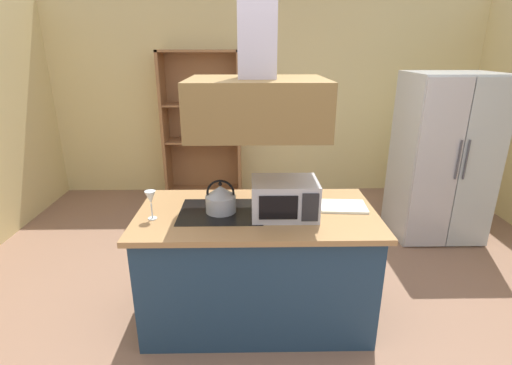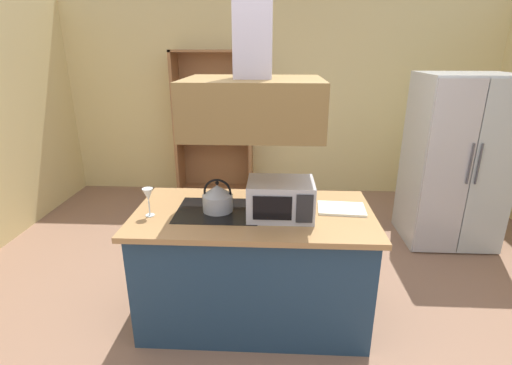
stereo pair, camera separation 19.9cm
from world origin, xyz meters
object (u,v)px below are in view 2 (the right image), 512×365
Objects in this scene: dish_cabinet at (215,133)px; cutting_board at (341,209)px; refrigerator at (455,161)px; kettle at (218,198)px; wine_glass_on_counter at (148,196)px; microwave at (280,199)px.

cutting_board is (1.35, -2.65, 0.02)m from dish_cabinet.
refrigerator is at bearing 43.89° from cutting_board.
cutting_board is at bearing -63.02° from dish_cabinet.
kettle is 0.49m from wine_glass_on_counter.
dish_cabinet is 2.75m from kettle.
refrigerator is 3.90× the size of microwave.
cutting_board is at bearing 15.67° from microwave.
microwave is 0.93m from wine_glass_on_counter.
dish_cabinet is 5.88× the size of cutting_board.
refrigerator is at bearing 38.51° from microwave.
refrigerator reaches higher than cutting_board.
kettle is at bearing -176.01° from cutting_board.
refrigerator is 5.27× the size of cutting_board.
microwave is (0.90, -2.77, 0.14)m from dish_cabinet.
dish_cabinet is at bearing 116.98° from cutting_board.
dish_cabinet is at bearing 99.29° from kettle.
wine_glass_on_counter is (-0.47, -0.11, 0.05)m from kettle.
cutting_board is at bearing -136.11° from refrigerator.
wine_glass_on_counter is at bearing -166.76° from kettle.
dish_cabinet reaches higher than kettle.
refrigerator is 3.16m from wine_glass_on_counter.
dish_cabinet is 2.97m from cutting_board.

